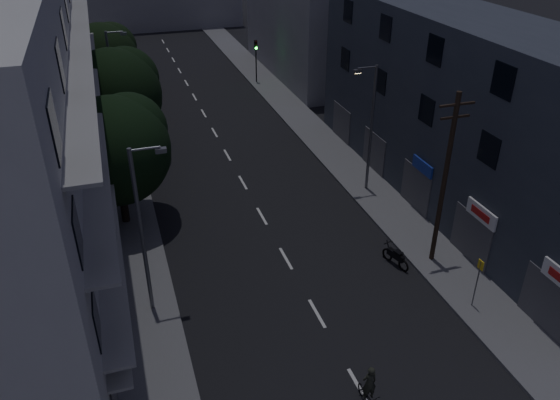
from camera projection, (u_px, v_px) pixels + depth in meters
ground at (226, 152)px, 40.24m from camera, size 160.00×160.00×0.00m
sidewalk_left at (121, 165)px, 38.20m from camera, size 3.00×90.00×0.15m
sidewalk_right at (320, 139)px, 42.21m from camera, size 3.00×90.00×0.15m
lane_markings at (209, 122)px, 45.40m from camera, size 0.15×60.50×0.01m
building_left at (21, 112)px, 27.79m from camera, size 7.00×36.00×14.00m
building_right at (466, 115)px, 31.64m from camera, size 6.19×28.00×11.00m
building_far_right at (302, 9)px, 54.28m from camera, size 6.00×20.00×13.00m
tree_near at (116, 146)px, 29.44m from camera, size 6.04×6.04×7.45m
tree_mid at (115, 92)px, 36.54m from camera, size 6.39×6.39×7.86m
tree_far at (103, 56)px, 45.82m from camera, size 5.90×5.90×7.30m
traffic_signal_far_right at (256, 52)px, 53.06m from camera, size 0.28×0.37×4.10m
traffic_signal_far_left at (118, 61)px, 50.22m from camera, size 0.28×0.37×4.10m
street_lamp_left_near at (143, 225)px, 22.93m from camera, size 1.51×0.25×8.00m
street_lamp_right at (370, 123)px, 32.92m from camera, size 1.51×0.25×8.00m
street_lamp_left_far at (115, 80)px, 40.41m from camera, size 1.51×0.25×8.00m
utility_pole at (445, 178)px, 26.10m from camera, size 1.80×0.24×9.00m
bus_stop_sign at (478, 275)px, 24.37m from camera, size 0.06×0.35×2.52m
motorcycle at (396, 257)px, 27.96m from camera, size 0.75×1.82×1.20m
cyclist at (368, 393)px, 20.20m from camera, size 0.57×1.55×1.96m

